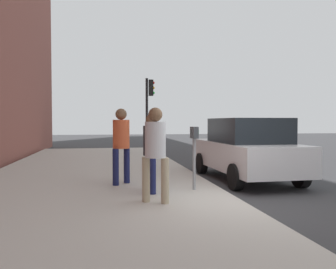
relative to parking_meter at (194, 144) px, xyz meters
name	(u,v)px	position (x,y,z in m)	size (l,w,h in m)	color
ground_plane	(238,205)	(-0.99, -0.65, -1.17)	(80.00, 80.00, 0.00)	#38383A
sidewalk_slab	(84,208)	(-0.99, 2.35, -1.09)	(28.00, 6.00, 0.15)	#B7B2A8
parking_meter	(194,144)	(0.00, 0.00, 0.00)	(0.36, 0.12, 1.41)	gray
pedestrian_at_meter	(152,147)	(-0.12, 0.97, -0.04)	(0.52, 0.37, 1.69)	#191E4C
pedestrian_bystander	(155,147)	(-1.09, 1.03, 0.04)	(0.39, 0.48, 1.79)	tan
parking_officer	(121,139)	(0.98, 1.58, 0.08)	(0.44, 0.43, 1.84)	#191E4C
parked_sedan_near	(246,149)	(1.86, -2.00, -0.27)	(4.44, 2.04, 1.77)	silver
traffic_signal	(149,103)	(9.05, -0.08, 1.41)	(0.24, 0.44, 3.60)	black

